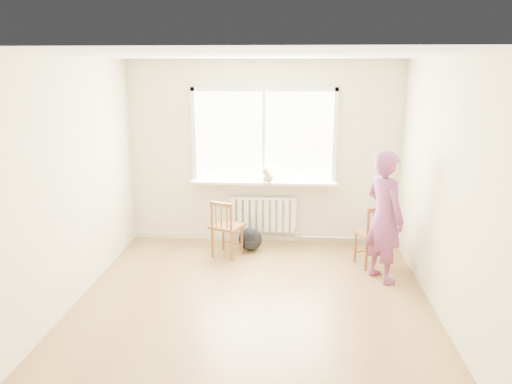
% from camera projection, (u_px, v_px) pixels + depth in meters
% --- Properties ---
extents(floor, '(4.50, 4.50, 0.00)m').
position_uv_depth(floor, '(252.00, 308.00, 5.51)').
color(floor, olive).
rests_on(floor, ground).
extents(ceiling, '(4.50, 4.50, 0.00)m').
position_uv_depth(ceiling, '(251.00, 55.00, 4.86)').
color(ceiling, white).
rests_on(ceiling, back_wall).
extents(back_wall, '(4.00, 0.01, 2.70)m').
position_uv_depth(back_wall, '(264.00, 153.00, 7.36)').
color(back_wall, beige).
rests_on(back_wall, ground).
extents(window, '(2.12, 0.05, 1.42)m').
position_uv_depth(window, '(264.00, 132.00, 7.26)').
color(window, white).
rests_on(window, back_wall).
extents(windowsill, '(2.15, 0.22, 0.04)m').
position_uv_depth(windowsill, '(263.00, 182.00, 7.36)').
color(windowsill, white).
rests_on(windowsill, back_wall).
extents(radiator, '(1.00, 0.12, 0.55)m').
position_uv_depth(radiator, '(263.00, 214.00, 7.50)').
color(radiator, white).
rests_on(radiator, back_wall).
extents(heating_pipe, '(1.40, 0.04, 0.04)m').
position_uv_depth(heating_pipe, '(346.00, 238.00, 7.53)').
color(heating_pipe, silver).
rests_on(heating_pipe, back_wall).
extents(baseboard, '(4.00, 0.03, 0.08)m').
position_uv_depth(baseboard, '(263.00, 237.00, 7.67)').
color(baseboard, beige).
rests_on(baseboard, ground).
extents(chair_left, '(0.51, 0.50, 0.81)m').
position_uv_depth(chair_left, '(225.00, 228.00, 6.92)').
color(chair_left, brown).
rests_on(chair_left, floor).
extents(chair_right, '(0.53, 0.51, 0.85)m').
position_uv_depth(chair_right, '(374.00, 236.00, 6.56)').
color(chair_right, brown).
rests_on(chair_right, floor).
extents(person, '(0.64, 0.71, 1.63)m').
position_uv_depth(person, '(384.00, 217.00, 6.06)').
color(person, '#BE3F44').
rests_on(person, floor).
extents(cat, '(0.25, 0.39, 0.27)m').
position_uv_depth(cat, '(268.00, 175.00, 7.24)').
color(cat, beige).
rests_on(cat, windowsill).
extents(backpack, '(0.40, 0.35, 0.34)m').
position_uv_depth(backpack, '(250.00, 239.00, 7.20)').
color(backpack, black).
rests_on(backpack, floor).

